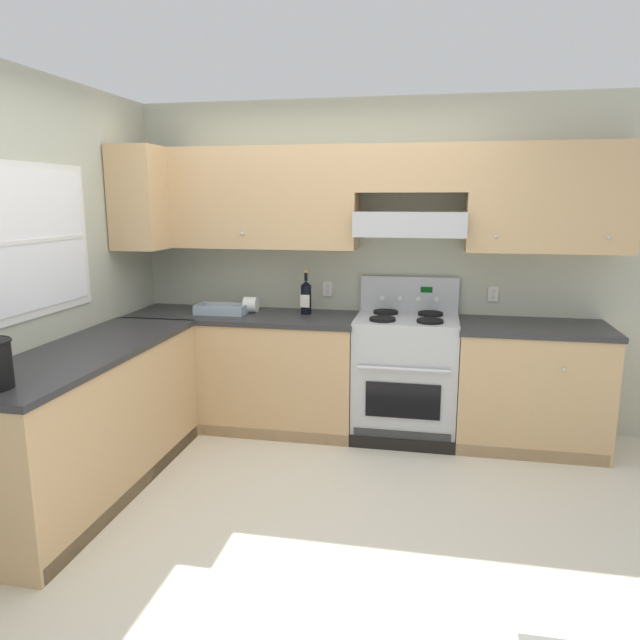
% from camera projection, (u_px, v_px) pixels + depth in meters
% --- Properties ---
extents(ground_plane, '(7.04, 7.04, 0.00)m').
position_uv_depth(ground_plane, '(286.00, 508.00, 3.50)').
color(ground_plane, beige).
extents(wall_back, '(4.68, 0.57, 2.55)m').
position_uv_depth(wall_back, '(383.00, 240.00, 4.59)').
color(wall_back, '#B7BAA3').
rests_on(wall_back, ground_plane).
extents(wall_left, '(0.47, 4.00, 2.55)m').
position_uv_depth(wall_left, '(49.00, 272.00, 3.74)').
color(wall_left, '#B7BAA3').
rests_on(wall_left, ground_plane).
extents(counter_back_run, '(3.60, 0.65, 0.91)m').
position_uv_depth(counter_back_run, '(345.00, 376.00, 4.57)').
color(counter_back_run, tan).
rests_on(counter_back_run, ground_plane).
extents(counter_left_run, '(0.63, 1.91, 0.91)m').
position_uv_depth(counter_left_run, '(89.00, 422.00, 3.63)').
color(counter_left_run, tan).
rests_on(counter_left_run, ground_plane).
extents(stove, '(0.76, 0.62, 1.20)m').
position_uv_depth(stove, '(405.00, 376.00, 4.49)').
color(stove, '#B7BABC').
rests_on(stove, ground_plane).
extents(wine_bottle, '(0.08, 0.08, 0.35)m').
position_uv_depth(wine_bottle, '(306.00, 297.00, 4.61)').
color(wine_bottle, black).
rests_on(wine_bottle, counter_back_run).
extents(bowl, '(0.39, 0.22, 0.07)m').
position_uv_depth(bowl, '(222.00, 310.00, 4.65)').
color(bowl, '#9EADB7').
rests_on(bowl, counter_back_run).
extents(paper_towel_roll, '(0.11, 0.12, 0.12)m').
position_uv_depth(paper_towel_roll, '(251.00, 305.00, 4.69)').
color(paper_towel_roll, white).
rests_on(paper_towel_roll, counter_back_run).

